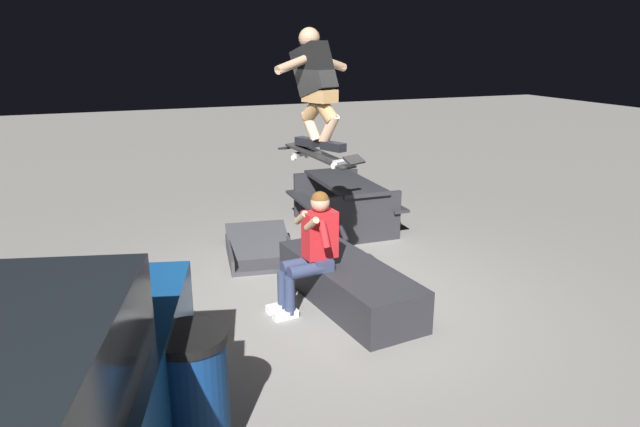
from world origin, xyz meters
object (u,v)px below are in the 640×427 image
at_px(skateboard, 320,156).
at_px(picnic_table_back, 344,196).
at_px(trash_bin, 193,397).
at_px(ledge_box_main, 348,283).
at_px(kicker_ramp, 260,252).
at_px(skater_airborne, 316,83).
at_px(person_sitting_on_ledge, 311,246).

relative_size(skateboard, picnic_table_back, 0.59).
bearing_deg(trash_bin, ledge_box_main, -46.88).
bearing_deg(ledge_box_main, skateboard, 107.06).
distance_m(ledge_box_main, kicker_ramp, 1.76).
distance_m(kicker_ramp, picnic_table_back, 1.79).
xyz_separation_m(kicker_ramp, trash_bin, (-3.52, 1.45, 0.41)).
relative_size(skater_airborne, trash_bin, 1.17).
xyz_separation_m(ledge_box_main, person_sitting_on_ledge, (0.02, 0.42, 0.48)).
xyz_separation_m(person_sitting_on_ledge, trash_bin, (-1.87, 1.55, -0.22)).
relative_size(skateboard, skater_airborne, 0.91).
bearing_deg(ledge_box_main, person_sitting_on_ledge, 87.42).
xyz_separation_m(ledge_box_main, skateboard, (-0.12, 0.38, 1.46)).
distance_m(person_sitting_on_ledge, kicker_ramp, 1.78).
relative_size(person_sitting_on_ledge, skater_airborne, 1.14).
distance_m(person_sitting_on_ledge, picnic_table_back, 2.84).
relative_size(person_sitting_on_ledge, picnic_table_back, 0.74).
distance_m(ledge_box_main, picnic_table_back, 2.67).
relative_size(ledge_box_main, person_sitting_on_ledge, 1.58).
distance_m(person_sitting_on_ledge, trash_bin, 2.44).
xyz_separation_m(person_sitting_on_ledge, kicker_ramp, (1.66, 0.10, -0.63)).
bearing_deg(kicker_ramp, ledge_box_main, -162.76).
distance_m(skateboard, trash_bin, 2.64).
bearing_deg(person_sitting_on_ledge, picnic_table_back, -30.94).
distance_m(person_sitting_on_ledge, skater_airborne, 1.67).
bearing_deg(picnic_table_back, skateboard, 151.12).
bearing_deg(skater_airborne, skateboard, -157.28).
xyz_separation_m(skater_airborne, kicker_ramp, (1.74, 0.12, -2.30)).
relative_size(picnic_table_back, trash_bin, 1.82).
bearing_deg(person_sitting_on_ledge, ledge_box_main, -92.58).
relative_size(ledge_box_main, trash_bin, 2.12).
xyz_separation_m(person_sitting_on_ledge, skateboard, (-0.14, -0.04, 0.98)).
xyz_separation_m(skateboard, trash_bin, (-1.73, 1.60, -1.20)).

